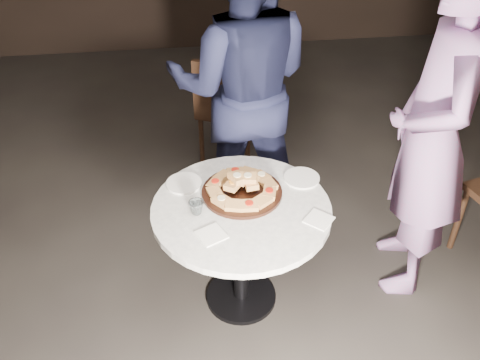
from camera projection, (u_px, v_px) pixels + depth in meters
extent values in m
plane|color=black|center=(249.00, 284.00, 3.14)|extent=(7.00, 7.00, 0.00)
cylinder|color=black|center=(241.00, 296.00, 3.05)|extent=(0.49, 0.49, 0.03)
cylinder|color=black|center=(241.00, 255.00, 2.85)|extent=(0.10, 0.10, 0.62)
cylinder|color=silver|center=(241.00, 210.00, 2.66)|extent=(1.11, 1.11, 0.04)
cylinder|color=black|center=(242.00, 192.00, 2.73)|extent=(0.53, 0.53, 0.02)
cube|color=#BB8448|center=(269.00, 193.00, 2.68)|extent=(0.09, 0.10, 0.04)
cylinder|color=red|center=(269.00, 190.00, 2.67)|extent=(0.05, 0.05, 0.01)
cube|color=#BB8448|center=(269.00, 184.00, 2.74)|extent=(0.09, 0.10, 0.04)
cube|color=#BB8448|center=(261.00, 177.00, 2.79)|extent=(0.11, 0.11, 0.04)
cylinder|color=beige|center=(261.00, 174.00, 2.78)|extent=(0.06, 0.06, 0.01)
cube|color=#BB8448|center=(249.00, 173.00, 2.82)|extent=(0.11, 0.10, 0.04)
cube|color=#BB8448|center=(235.00, 172.00, 2.82)|extent=(0.09, 0.07, 0.04)
cylinder|color=red|center=(235.00, 170.00, 2.81)|extent=(0.04, 0.04, 0.01)
cube|color=#BB8448|center=(223.00, 176.00, 2.79)|extent=(0.11, 0.11, 0.04)
cube|color=#BB8448|center=(215.00, 184.00, 2.74)|extent=(0.10, 0.11, 0.04)
cylinder|color=red|center=(215.00, 181.00, 2.73)|extent=(0.06, 0.06, 0.01)
cube|color=#BB8448|center=(215.00, 193.00, 2.68)|extent=(0.09, 0.10, 0.04)
cube|color=#BB8448|center=(221.00, 201.00, 2.63)|extent=(0.11, 0.11, 0.04)
cylinder|color=beige|center=(221.00, 198.00, 2.62)|extent=(0.06, 0.06, 0.01)
cube|color=#BB8448|center=(234.00, 206.00, 2.60)|extent=(0.10, 0.09, 0.04)
cube|color=#BB8448|center=(249.00, 206.00, 2.60)|extent=(0.09, 0.07, 0.04)
cylinder|color=red|center=(249.00, 203.00, 2.59)|extent=(0.04, 0.04, 0.01)
cube|color=#BB8448|center=(262.00, 201.00, 2.63)|extent=(0.11, 0.11, 0.04)
cube|color=#BB8448|center=(251.00, 183.00, 2.70)|extent=(0.07, 0.09, 0.04)
cylinder|color=#2D6B1E|center=(251.00, 181.00, 2.69)|extent=(0.04, 0.04, 0.01)
cube|color=#BB8448|center=(241.00, 179.00, 2.73)|extent=(0.10, 0.11, 0.03)
cylinder|color=beige|center=(241.00, 176.00, 2.72)|extent=(0.05, 0.05, 0.01)
cube|color=#BB8448|center=(233.00, 185.00, 2.69)|extent=(0.10, 0.11, 0.04)
cylinder|color=orange|center=(233.00, 182.00, 2.68)|extent=(0.06, 0.06, 0.01)
cube|color=#BB8448|center=(237.00, 178.00, 2.69)|extent=(0.10, 0.11, 0.04)
cylinder|color=beige|center=(237.00, 175.00, 2.68)|extent=(0.05, 0.05, 0.01)
cube|color=#BB8448|center=(248.00, 178.00, 2.69)|extent=(0.10, 0.08, 0.04)
cylinder|color=beige|center=(248.00, 175.00, 2.68)|extent=(0.05, 0.05, 0.01)
cylinder|color=white|center=(184.00, 183.00, 2.79)|extent=(0.19, 0.19, 0.01)
cylinder|color=white|center=(302.00, 178.00, 2.83)|extent=(0.25, 0.25, 0.01)
imported|color=silver|center=(196.00, 207.00, 2.59)|extent=(0.09, 0.09, 0.07)
cube|color=white|center=(211.00, 235.00, 2.48)|extent=(0.16, 0.16, 0.01)
cube|color=white|center=(319.00, 220.00, 2.57)|extent=(0.17, 0.17, 0.01)
cube|color=black|center=(231.00, 107.00, 3.92)|extent=(0.53, 0.53, 0.04)
cube|color=black|center=(222.00, 93.00, 3.63)|extent=(0.40, 0.19, 0.44)
cylinder|color=black|center=(259.00, 124.00, 4.15)|extent=(0.05, 0.05, 0.44)
cylinder|color=black|center=(215.00, 118.00, 4.23)|extent=(0.05, 0.05, 0.44)
cylinder|color=black|center=(248.00, 148.00, 3.88)|extent=(0.05, 0.05, 0.44)
cylinder|color=black|center=(202.00, 142.00, 3.95)|extent=(0.05, 0.05, 0.44)
cylinder|color=black|center=(459.00, 218.00, 3.24)|extent=(0.05, 0.05, 0.48)
imported|color=black|center=(242.00, 86.00, 3.14)|extent=(1.01, 0.85, 1.85)
imported|color=slate|center=(432.00, 138.00, 2.67)|extent=(0.59, 0.77, 1.88)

